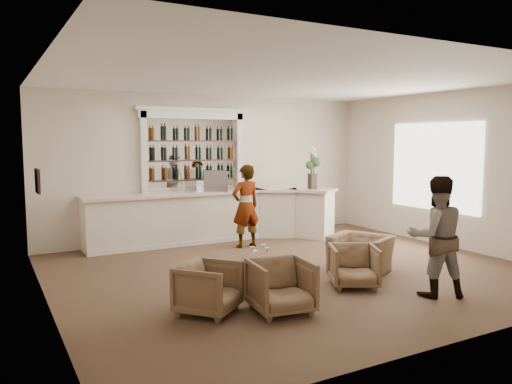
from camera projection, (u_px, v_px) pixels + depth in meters
ground at (294, 271)px, 8.74m from camera, size 8.00×8.00×0.00m
room_shell at (281, 137)px, 9.20m from camera, size 8.04×7.02×3.32m
bar_counter at (215, 216)px, 11.22m from camera, size 5.72×1.80×1.14m
back_bar_alcove at (194, 151)px, 11.26m from camera, size 2.64×0.25×3.00m
cocktail_table at (260, 276)px, 7.46m from camera, size 0.69×0.69×0.50m
sommelier at (246, 206)px, 10.58m from camera, size 0.67×0.46×1.77m
guest at (436, 236)px, 7.25m from camera, size 1.06×0.97×1.77m
armchair_left at (208, 288)px, 6.57m from camera, size 1.04×1.04×0.68m
armchair_center at (281, 286)px, 6.59m from camera, size 0.85×0.87×0.71m
armchair_right at (354, 266)px, 7.75m from camera, size 0.96×0.97×0.66m
armchair_far at (361, 253)px, 8.67m from camera, size 1.20×1.25×0.63m
espresso_machine at (215, 181)px, 11.13m from camera, size 0.64×0.59×0.46m
flower_vase at (313, 166)px, 11.64m from camera, size 0.25×0.25×0.95m
wine_glass_bar_left at (199, 188)px, 10.88m from camera, size 0.07×0.07×0.21m
wine_glass_bar_right at (209, 186)px, 11.16m from camera, size 0.07×0.07×0.21m
wine_glass_tbl_a at (252, 254)px, 7.39m from camera, size 0.07×0.07×0.21m
wine_glass_tbl_b at (263, 251)px, 7.54m from camera, size 0.07×0.07×0.21m
wine_glass_tbl_c at (267, 255)px, 7.32m from camera, size 0.07×0.07×0.21m
napkin_holder at (255, 254)px, 7.54m from camera, size 0.08×0.08×0.12m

